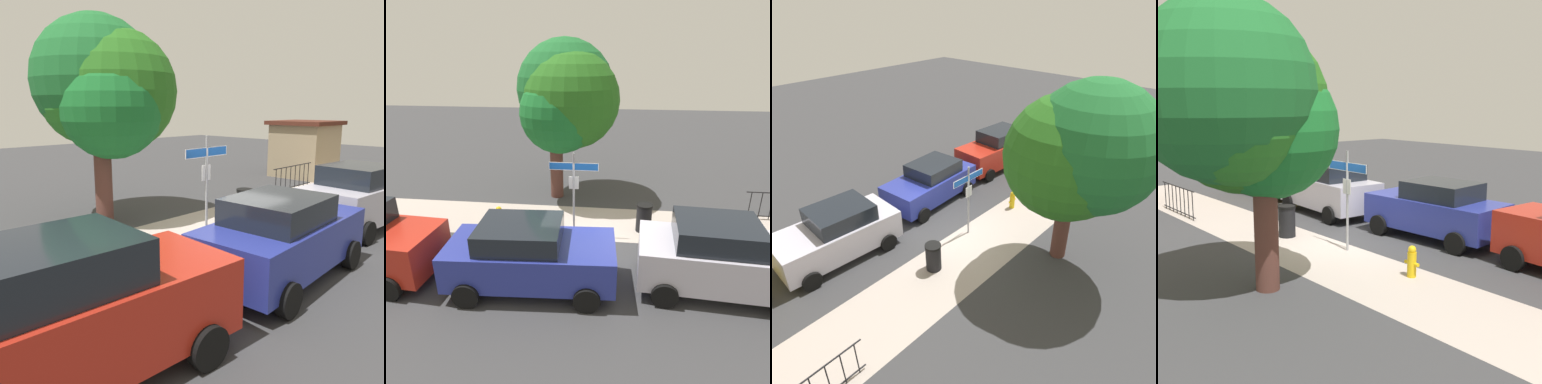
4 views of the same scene
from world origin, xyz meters
TOP-DOWN VIEW (x-y plane):
  - ground_plane at (0.00, 0.00)m, footprint 60.00×60.00m
  - sidewalk_strip at (2.00, 1.30)m, footprint 24.00×2.60m
  - street_sign at (-0.48, 0.40)m, footprint 1.57×0.07m
  - shade_tree at (-1.27, 3.97)m, footprint 4.15×4.48m
  - car_red at (-6.05, -2.46)m, footprint 4.54×2.21m
  - car_blue at (-1.25, -2.47)m, footprint 4.33×2.30m
  - car_silver at (3.55, -2.08)m, footprint 4.29×2.32m
  - fire_hydrant at (-3.14, 0.60)m, footprint 0.42×0.22m
  - trash_bin at (1.86, 0.90)m, footprint 0.55×0.55m

SIDE VIEW (x-z plane):
  - ground_plane at x=0.00m, z-range 0.00..0.00m
  - sidewalk_strip at x=2.00m, z-range 0.00..0.00m
  - fire_hydrant at x=-3.14m, z-range -0.01..0.77m
  - trash_bin at x=1.86m, z-range 0.00..0.98m
  - car_blue at x=-1.25m, z-range 0.01..1.80m
  - car_silver at x=3.55m, z-range 0.00..1.91m
  - car_red at x=-6.05m, z-range 0.00..2.01m
  - street_sign at x=-0.48m, z-range 0.51..3.34m
  - shade_tree at x=-1.27m, z-range 0.86..7.19m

